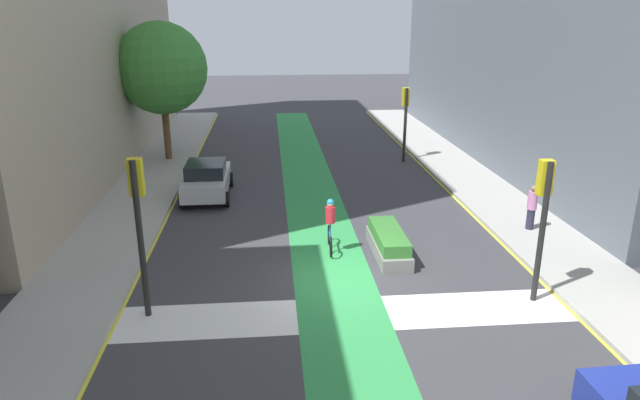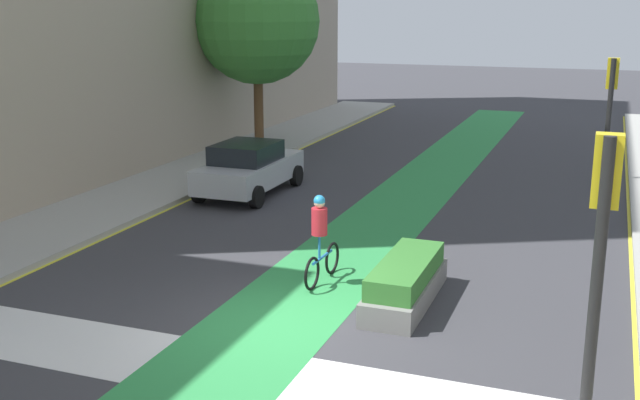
{
  "view_description": "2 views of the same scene",
  "coord_description": "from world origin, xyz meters",
  "px_view_note": "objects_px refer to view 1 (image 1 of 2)",
  "views": [
    {
      "loc": [
        -1.9,
        -15.04,
        7.52
      ],
      "look_at": [
        -0.26,
        2.94,
        1.56
      ],
      "focal_mm": 31.62,
      "sensor_mm": 36.0,
      "label": 1
    },
    {
      "loc": [
        5.2,
        -11.73,
        5.52
      ],
      "look_at": [
        -0.42,
        3.27,
        1.45
      ],
      "focal_mm": 43.42,
      "sensor_mm": 36.0,
      "label": 2
    }
  ],
  "objects_px": {
    "pedestrian_sidewalk_right_a": "(532,207)",
    "traffic_signal_near_left": "(138,208)",
    "traffic_signal_near_right": "(543,204)",
    "cyclist_in_lane": "(330,224)",
    "car_silver_left_far": "(207,179)",
    "traffic_signal_far_right": "(405,110)",
    "street_tree_near": "(161,68)",
    "median_planter": "(389,243)"
  },
  "relations": [
    {
      "from": "pedestrian_sidewalk_right_a",
      "to": "traffic_signal_near_left",
      "type": "bearing_deg",
      "value": -159.69
    },
    {
      "from": "traffic_signal_near_right",
      "to": "cyclist_in_lane",
      "type": "xyz_separation_m",
      "value": [
        -5.25,
        3.75,
        -1.8
      ]
    },
    {
      "from": "car_silver_left_far",
      "to": "pedestrian_sidewalk_right_a",
      "type": "distance_m",
      "value": 13.14
    },
    {
      "from": "cyclist_in_lane",
      "to": "traffic_signal_near_left",
      "type": "bearing_deg",
      "value": -145.13
    },
    {
      "from": "traffic_signal_near_left",
      "to": "pedestrian_sidewalk_right_a",
      "type": "relative_size",
      "value": 2.56
    },
    {
      "from": "traffic_signal_near_left",
      "to": "traffic_signal_far_right",
      "type": "height_order",
      "value": "traffic_signal_near_left"
    },
    {
      "from": "traffic_signal_far_right",
      "to": "cyclist_in_lane",
      "type": "bearing_deg",
      "value": -114.0
    },
    {
      "from": "traffic_signal_near_right",
      "to": "cyclist_in_lane",
      "type": "bearing_deg",
      "value": 144.46
    },
    {
      "from": "traffic_signal_near_left",
      "to": "cyclist_in_lane",
      "type": "distance_m",
      "value": 6.65
    },
    {
      "from": "traffic_signal_far_right",
      "to": "street_tree_near",
      "type": "distance_m",
      "value": 12.79
    },
    {
      "from": "pedestrian_sidewalk_right_a",
      "to": "cyclist_in_lane",
      "type": "bearing_deg",
      "value": -172.11
    },
    {
      "from": "car_silver_left_far",
      "to": "median_planter",
      "type": "xyz_separation_m",
      "value": [
        6.53,
        -6.8,
        -0.4
      ]
    },
    {
      "from": "cyclist_in_lane",
      "to": "street_tree_near",
      "type": "xyz_separation_m",
      "value": [
        -7.34,
        12.87,
        3.92
      ]
    },
    {
      "from": "street_tree_near",
      "to": "median_planter",
      "type": "relative_size",
      "value": 2.32
    },
    {
      "from": "traffic_signal_far_right",
      "to": "median_planter",
      "type": "relative_size",
      "value": 1.28
    },
    {
      "from": "traffic_signal_far_right",
      "to": "pedestrian_sidewalk_right_a",
      "type": "bearing_deg",
      "value": -78.73
    },
    {
      "from": "median_planter",
      "to": "traffic_signal_near_left",
      "type": "bearing_deg",
      "value": -155.76
    },
    {
      "from": "traffic_signal_near_left",
      "to": "median_planter",
      "type": "bearing_deg",
      "value": 24.24
    },
    {
      "from": "cyclist_in_lane",
      "to": "pedestrian_sidewalk_right_a",
      "type": "distance_m",
      "value": 7.43
    },
    {
      "from": "pedestrian_sidewalk_right_a",
      "to": "street_tree_near",
      "type": "relative_size",
      "value": 0.23
    },
    {
      "from": "traffic_signal_near_right",
      "to": "pedestrian_sidewalk_right_a",
      "type": "bearing_deg",
      "value": 66.11
    },
    {
      "from": "traffic_signal_near_right",
      "to": "pedestrian_sidewalk_right_a",
      "type": "xyz_separation_m",
      "value": [
        2.11,
        4.77,
        -1.79
      ]
    },
    {
      "from": "traffic_signal_far_right",
      "to": "cyclist_in_lane",
      "type": "distance_m",
      "value": 12.97
    },
    {
      "from": "car_silver_left_far",
      "to": "median_planter",
      "type": "height_order",
      "value": "car_silver_left_far"
    },
    {
      "from": "traffic_signal_far_right",
      "to": "street_tree_near",
      "type": "bearing_deg",
      "value": 174.85
    },
    {
      "from": "traffic_signal_near_right",
      "to": "cyclist_in_lane",
      "type": "relative_size",
      "value": 2.12
    },
    {
      "from": "car_silver_left_far",
      "to": "median_planter",
      "type": "bearing_deg",
      "value": -46.16
    },
    {
      "from": "traffic_signal_near_left",
      "to": "car_silver_left_far",
      "type": "relative_size",
      "value": 1.0
    },
    {
      "from": "traffic_signal_far_right",
      "to": "pedestrian_sidewalk_right_a",
      "type": "xyz_separation_m",
      "value": [
        2.14,
        -10.71,
        -1.77
      ]
    },
    {
      "from": "traffic_signal_near_right",
      "to": "street_tree_near",
      "type": "distance_m",
      "value": 20.95
    },
    {
      "from": "traffic_signal_near_left",
      "to": "cyclist_in_lane",
      "type": "height_order",
      "value": "traffic_signal_near_left"
    },
    {
      "from": "median_planter",
      "to": "traffic_signal_near_right",
      "type": "bearing_deg",
      "value": -44.5
    },
    {
      "from": "traffic_signal_near_left",
      "to": "median_planter",
      "type": "height_order",
      "value": "traffic_signal_near_left"
    },
    {
      "from": "traffic_signal_near_right",
      "to": "traffic_signal_far_right",
      "type": "distance_m",
      "value": 15.48
    },
    {
      "from": "street_tree_near",
      "to": "traffic_signal_near_left",
      "type": "bearing_deg",
      "value": -82.66
    },
    {
      "from": "traffic_signal_near_left",
      "to": "car_silver_left_far",
      "type": "distance_m",
      "value": 10.23
    },
    {
      "from": "traffic_signal_near_left",
      "to": "traffic_signal_far_right",
      "type": "distance_m",
      "value": 18.58
    },
    {
      "from": "car_silver_left_far",
      "to": "median_planter",
      "type": "relative_size",
      "value": 1.37
    },
    {
      "from": "traffic_signal_near_left",
      "to": "car_silver_left_far",
      "type": "xyz_separation_m",
      "value": [
        0.56,
        9.99,
        -2.14
      ]
    },
    {
      "from": "cyclist_in_lane",
      "to": "median_planter",
      "type": "xyz_separation_m",
      "value": [
        1.88,
        -0.44,
        -0.57
      ]
    },
    {
      "from": "traffic_signal_far_right",
      "to": "car_silver_left_far",
      "type": "bearing_deg",
      "value": -151.43
    },
    {
      "from": "traffic_signal_near_right",
      "to": "pedestrian_sidewalk_right_a",
      "type": "distance_m",
      "value": 5.51
    }
  ]
}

